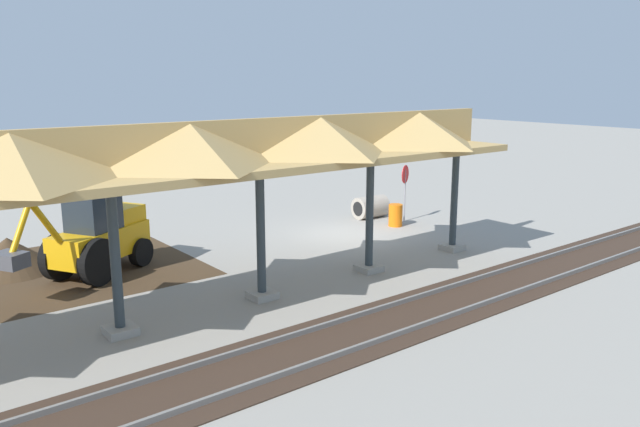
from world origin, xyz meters
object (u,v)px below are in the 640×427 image
(stop_sign, at_px, (405,181))
(traffic_barrel, at_px, (395,215))
(backhoe, at_px, (96,234))
(concrete_pipe, at_px, (371,207))

(stop_sign, xyz_separation_m, traffic_barrel, (0.91, 0.39, -1.27))
(backhoe, bearing_deg, traffic_barrel, 174.57)
(traffic_barrel, bearing_deg, stop_sign, -156.56)
(concrete_pipe, height_order, traffic_barrel, concrete_pipe)
(backhoe, relative_size, traffic_barrel, 5.63)
(backhoe, distance_m, traffic_barrel, 11.77)
(concrete_pipe, bearing_deg, stop_sign, 115.18)
(traffic_barrel, bearing_deg, backhoe, -5.43)
(stop_sign, bearing_deg, traffic_barrel, 23.44)
(stop_sign, distance_m, traffic_barrel, 1.61)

